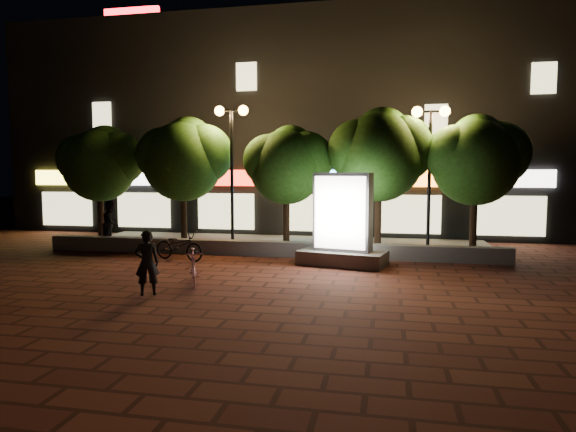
% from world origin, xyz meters
% --- Properties ---
extents(ground, '(80.00, 80.00, 0.00)m').
position_xyz_m(ground, '(0.00, 0.00, 0.00)').
color(ground, '#57261B').
rests_on(ground, ground).
extents(retaining_wall, '(16.00, 0.45, 0.50)m').
position_xyz_m(retaining_wall, '(0.00, 4.00, 0.25)').
color(retaining_wall, slate).
rests_on(retaining_wall, ground).
extents(sidewalk, '(16.00, 5.00, 0.08)m').
position_xyz_m(sidewalk, '(0.00, 6.50, 0.04)').
color(sidewalk, slate).
rests_on(sidewalk, ground).
extents(building_block, '(28.00, 8.12, 11.30)m').
position_xyz_m(building_block, '(-0.01, 12.99, 5.00)').
color(building_block, black).
rests_on(building_block, ground).
extents(tree_far_left, '(3.36, 2.80, 4.63)m').
position_xyz_m(tree_far_left, '(-6.95, 5.46, 3.29)').
color(tree_far_left, black).
rests_on(tree_far_left, sidewalk).
extents(tree_left, '(3.60, 3.00, 4.89)m').
position_xyz_m(tree_left, '(-3.45, 5.46, 3.44)').
color(tree_left, black).
rests_on(tree_left, sidewalk).
extents(tree_mid, '(3.24, 2.70, 4.50)m').
position_xyz_m(tree_mid, '(0.55, 5.46, 3.22)').
color(tree_mid, black).
rests_on(tree_mid, sidewalk).
extents(tree_right, '(3.72, 3.10, 5.07)m').
position_xyz_m(tree_right, '(3.86, 5.46, 3.57)').
color(tree_right, black).
rests_on(tree_right, sidewalk).
extents(tree_far_right, '(3.48, 2.90, 4.76)m').
position_xyz_m(tree_far_right, '(7.05, 5.46, 3.37)').
color(tree_far_right, black).
rests_on(tree_far_right, sidewalk).
extents(street_lamp_left, '(1.26, 0.36, 5.18)m').
position_xyz_m(street_lamp_left, '(-1.50, 5.20, 4.03)').
color(street_lamp_left, black).
rests_on(street_lamp_left, sidewalk).
extents(street_lamp_right, '(1.26, 0.36, 4.98)m').
position_xyz_m(street_lamp_right, '(5.50, 5.20, 3.89)').
color(street_lamp_right, black).
rests_on(street_lamp_right, sidewalk).
extents(ad_kiosk, '(2.84, 1.85, 2.84)m').
position_xyz_m(ad_kiosk, '(2.79, 2.83, 1.15)').
color(ad_kiosk, slate).
rests_on(ad_kiosk, ground).
extents(scooter_pink, '(0.99, 1.54, 0.90)m').
position_xyz_m(scooter_pink, '(-0.68, -0.61, 0.45)').
color(scooter_pink, pink).
rests_on(scooter_pink, ground).
extents(rider, '(0.66, 0.57, 1.52)m').
position_xyz_m(rider, '(-1.31, -1.85, 0.76)').
color(rider, black).
rests_on(rider, ground).
extents(scooter_parked, '(1.97, 1.13, 0.98)m').
position_xyz_m(scooter_parked, '(-2.45, 2.55, 0.49)').
color(scooter_parked, black).
rests_on(scooter_parked, ground).
extents(pedestrian, '(0.75, 0.92, 1.73)m').
position_xyz_m(pedestrian, '(-6.01, 4.50, 0.94)').
color(pedestrian, black).
rests_on(pedestrian, sidewalk).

